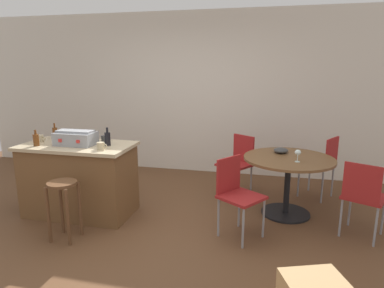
% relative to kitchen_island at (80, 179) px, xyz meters
% --- Properties ---
extents(ground_plane, '(8.80, 8.80, 0.00)m').
position_rel_kitchen_island_xyz_m(ground_plane, '(0.93, -0.29, -0.45)').
color(ground_plane, brown).
extents(back_wall, '(8.00, 0.10, 2.70)m').
position_rel_kitchen_island_xyz_m(back_wall, '(0.93, 2.12, 0.90)').
color(back_wall, beige).
rests_on(back_wall, ground_plane).
extents(kitchen_island, '(1.34, 0.72, 0.89)m').
position_rel_kitchen_island_xyz_m(kitchen_island, '(0.00, 0.00, 0.00)').
color(kitchen_island, brown).
rests_on(kitchen_island, ground_plane).
extents(wooden_stool, '(0.30, 0.30, 0.64)m').
position_rel_kitchen_island_xyz_m(wooden_stool, '(0.19, -0.63, 0.00)').
color(wooden_stool, brown).
rests_on(wooden_stool, ground_plane).
extents(dining_table, '(1.08, 1.08, 0.73)m').
position_rel_kitchen_island_xyz_m(dining_table, '(2.50, 0.56, 0.12)').
color(dining_table, black).
rests_on(dining_table, ground_plane).
extents(folding_chair_near, '(0.55, 0.55, 0.88)m').
position_rel_kitchen_island_xyz_m(folding_chair_near, '(2.98, 1.22, 0.08)').
color(folding_chair_near, maroon).
rests_on(folding_chair_near, ground_plane).
extents(folding_chair_far, '(0.56, 0.56, 0.85)m').
position_rel_kitchen_island_xyz_m(folding_chair_far, '(1.84, 1.10, 0.06)').
color(folding_chair_far, maroon).
rests_on(folding_chair_far, ground_plane).
extents(folding_chair_left, '(0.56, 0.56, 0.85)m').
position_rel_kitchen_island_xyz_m(folding_chair_left, '(1.94, -0.12, 0.06)').
color(folding_chair_left, maroon).
rests_on(folding_chair_left, ground_plane).
extents(folding_chair_right, '(0.54, 0.54, 0.85)m').
position_rel_kitchen_island_xyz_m(folding_chair_right, '(3.24, 0.10, 0.05)').
color(folding_chair_right, maroon).
rests_on(folding_chair_right, ground_plane).
extents(toolbox, '(0.46, 0.29, 0.18)m').
position_rel_kitchen_island_xyz_m(toolbox, '(0.01, -0.03, 0.52)').
color(toolbox, gray).
rests_on(toolbox, kitchen_island).
extents(bottle_0, '(0.07, 0.07, 0.22)m').
position_rel_kitchen_island_xyz_m(bottle_0, '(0.39, 0.03, 0.52)').
color(bottle_0, black).
rests_on(bottle_0, kitchen_island).
extents(bottle_1, '(0.06, 0.06, 0.21)m').
position_rel_kitchen_island_xyz_m(bottle_1, '(-0.44, 0.21, 0.52)').
color(bottle_1, '#603314').
rests_on(bottle_1, kitchen_island).
extents(bottle_2, '(0.07, 0.07, 0.19)m').
position_rel_kitchen_island_xyz_m(bottle_2, '(-0.42, -0.18, 0.51)').
color(bottle_2, '#603314').
rests_on(bottle_2, kitchen_island).
extents(cup_0, '(0.12, 0.08, 0.09)m').
position_rel_kitchen_island_xyz_m(cup_0, '(-0.52, 0.02, 0.48)').
color(cup_0, tan).
rests_on(cup_0, kitchen_island).
extents(cup_1, '(0.12, 0.08, 0.09)m').
position_rel_kitchen_island_xyz_m(cup_1, '(0.42, -0.19, 0.48)').
color(cup_1, tan).
rests_on(cup_1, kitchen_island).
extents(cup_2, '(0.11, 0.08, 0.09)m').
position_rel_kitchen_island_xyz_m(cup_2, '(0.28, 0.17, 0.48)').
color(cup_2, '#383838').
rests_on(cup_2, kitchen_island).
extents(wine_glass, '(0.07, 0.07, 0.14)m').
position_rel_kitchen_island_xyz_m(wine_glass, '(2.58, 0.38, 0.39)').
color(wine_glass, silver).
rests_on(wine_glass, dining_table).
extents(serving_bowl, '(0.18, 0.18, 0.07)m').
position_rel_kitchen_island_xyz_m(serving_bowl, '(2.41, 0.76, 0.32)').
color(serving_bowl, '#383838').
rests_on(serving_bowl, dining_table).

